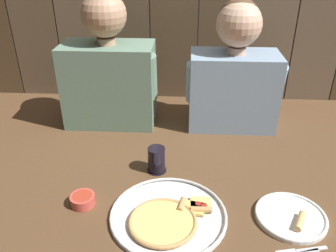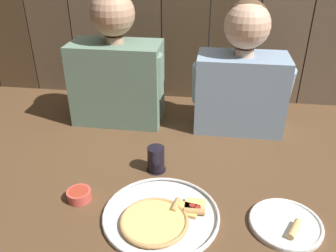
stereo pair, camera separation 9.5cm
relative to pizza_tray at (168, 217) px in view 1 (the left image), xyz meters
name	(u,v)px [view 1 (the left image)]	position (x,y,z in m)	size (l,w,h in m)	color
ground_plane	(165,182)	(-0.02, 0.19, -0.01)	(3.20, 3.20, 0.00)	brown
pizza_tray	(168,217)	(0.00, 0.00, 0.00)	(0.38, 0.38, 0.03)	silver
dinner_plate	(291,216)	(0.39, 0.02, 0.00)	(0.23, 0.23, 0.03)	white
drinking_glass	(157,160)	(-0.06, 0.26, 0.04)	(0.08, 0.08, 0.10)	black
dipping_bowl	(83,199)	(-0.29, 0.05, 0.01)	(0.08, 0.08, 0.04)	#CC4C42
table_knife	(302,250)	(0.39, -0.11, -0.01)	(0.16, 0.05, 0.01)	silver
diner_left	(108,67)	(-0.31, 0.66, 0.27)	(0.45, 0.22, 0.61)	slate
diner_right	(235,72)	(0.26, 0.66, 0.25)	(0.43, 0.21, 0.57)	#849EB7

